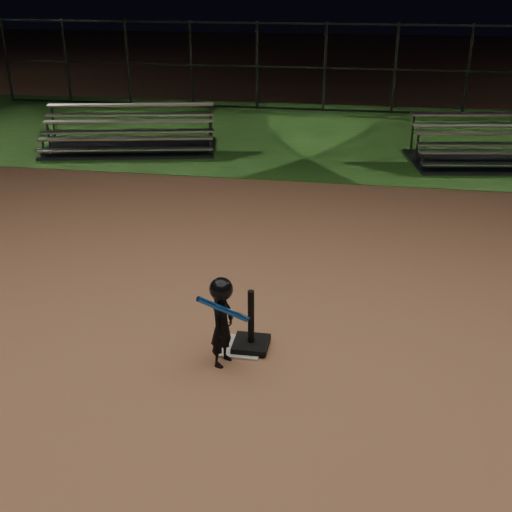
{
  "coord_description": "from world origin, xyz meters",
  "views": [
    {
      "loc": [
        1.11,
        -5.56,
        3.7
      ],
      "look_at": [
        0.0,
        1.0,
        0.65
      ],
      "focal_mm": 43.12,
      "sensor_mm": 36.0,
      "label": 1
    }
  ],
  "objects_px": {
    "batting_tee": "(251,337)",
    "bleacher_left": "(130,141)",
    "home_plate": "(241,347)",
    "bleacher_right": "(504,155)",
    "child_batter": "(222,319)"
  },
  "relations": [
    {
      "from": "batting_tee",
      "to": "child_batter",
      "type": "relative_size",
      "value": 0.68
    },
    {
      "from": "home_plate",
      "to": "bleacher_left",
      "type": "height_order",
      "value": "bleacher_left"
    },
    {
      "from": "batting_tee",
      "to": "bleacher_left",
      "type": "height_order",
      "value": "bleacher_left"
    },
    {
      "from": "batting_tee",
      "to": "bleacher_left",
      "type": "distance_m",
      "value": 8.83
    },
    {
      "from": "home_plate",
      "to": "child_batter",
      "type": "distance_m",
      "value": 0.62
    },
    {
      "from": "child_batter",
      "to": "bleacher_left",
      "type": "relative_size",
      "value": 0.24
    },
    {
      "from": "child_batter",
      "to": "bleacher_right",
      "type": "height_order",
      "value": "child_batter"
    },
    {
      "from": "batting_tee",
      "to": "child_batter",
      "type": "distance_m",
      "value": 0.56
    },
    {
      "from": "child_batter",
      "to": "bleacher_left",
      "type": "height_order",
      "value": "child_batter"
    },
    {
      "from": "home_plate",
      "to": "batting_tee",
      "type": "height_order",
      "value": "batting_tee"
    },
    {
      "from": "home_plate",
      "to": "bleacher_right",
      "type": "relative_size",
      "value": 0.11
    },
    {
      "from": "batting_tee",
      "to": "home_plate",
      "type": "bearing_deg",
      "value": -170.98
    },
    {
      "from": "home_plate",
      "to": "child_batter",
      "type": "xyz_separation_m",
      "value": [
        -0.13,
        -0.31,
        0.52
      ]
    },
    {
      "from": "home_plate",
      "to": "bleacher_right",
      "type": "height_order",
      "value": "bleacher_right"
    },
    {
      "from": "bleacher_left",
      "to": "child_batter",
      "type": "bearing_deg",
      "value": -75.85
    }
  ]
}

